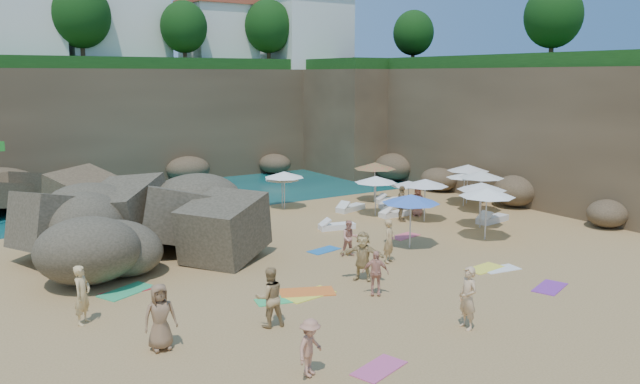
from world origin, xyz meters
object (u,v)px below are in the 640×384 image
rock_outcrop (143,259)px  lounger_0 (395,214)px  person_stand_0 (82,295)px  person_stand_1 (270,297)px  parasol_0 (376,179)px  person_stand_5 (234,213)px  person_stand_6 (468,298)px  person_stand_2 (198,203)px  parasol_1 (282,178)px  person_stand_4 (418,201)px  person_stand_3 (402,204)px  parasol_2 (284,175)px

rock_outcrop → lounger_0: rock_outcrop is taller
person_stand_0 → person_stand_1: size_ratio=0.99×
parasol_0 → person_stand_5: parasol_0 is taller
rock_outcrop → person_stand_6: size_ratio=3.91×
lounger_0 → person_stand_2: bearing=152.2°
parasol_1 → person_stand_1: 17.53m
person_stand_6 → lounger_0: bearing=157.8°
person_stand_5 → person_stand_4: bearing=-24.0°
person_stand_0 → person_stand_5: 12.59m
person_stand_5 → person_stand_0: bearing=-144.0°
lounger_0 → person_stand_3: person_stand_3 is taller
person_stand_4 → person_stand_5: (-9.63, 2.87, -0.02)m
lounger_0 → parasol_1: bearing=125.9°
person_stand_5 → person_stand_6: (0.57, -15.36, 0.18)m
parasol_1 → lounger_0: (3.99, -5.40, -1.60)m
parasol_1 → parasol_2: (-0.08, -0.40, 0.24)m
person_stand_0 → person_stand_2: 13.90m
parasol_0 → parasol_1: 5.68m
person_stand_1 → person_stand_2: size_ratio=0.99×
person_stand_4 → person_stand_1: bearing=-93.0°
parasol_1 → person_stand_2: size_ratio=1.06×
rock_outcrop → person_stand_6: bearing=-64.0°
person_stand_3 → person_stand_2: bearing=84.8°
person_stand_4 → person_stand_5: person_stand_4 is taller
lounger_0 → person_stand_6: bearing=-122.0°
parasol_0 → person_stand_1: (-12.12, -10.40, -1.07)m
rock_outcrop → person_stand_5: bearing=27.7°
parasol_0 → person_stand_2: size_ratio=1.22×
person_stand_5 → person_stand_6: 15.37m
rock_outcrop → person_stand_3: 13.59m
person_stand_5 → lounger_0: bearing=-22.5°
rock_outcrop → person_stand_5: 6.27m
person_stand_1 → person_stand_4: person_stand_1 is taller
parasol_0 → person_stand_4: 2.59m
parasol_2 → person_stand_4: 7.70m
rock_outcrop → parasol_2: size_ratio=3.33×
person_stand_0 → person_stand_2: size_ratio=0.98×
parasol_1 → person_stand_3: bearing=-61.6°
person_stand_5 → parasol_2: bearing=23.8°
rock_outcrop → parasol_0: parasol_0 is taller
parasol_2 → person_stand_6: (-3.87, -18.06, -1.01)m
rock_outcrop → parasol_0: (13.25, 1.31, 2.01)m
rock_outcrop → person_stand_5: person_stand_5 is taller
parasol_2 → person_stand_3: 7.16m
parasol_2 → person_stand_1: parasol_2 is taller
lounger_0 → person_stand_0: size_ratio=0.97×
person_stand_1 → person_stand_2: 14.93m
parasol_0 → person_stand_3: parasol_0 is taller
person_stand_2 → person_stand_3: (8.94, -5.95, 0.00)m
person_stand_1 → person_stand_4: bearing=-136.9°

